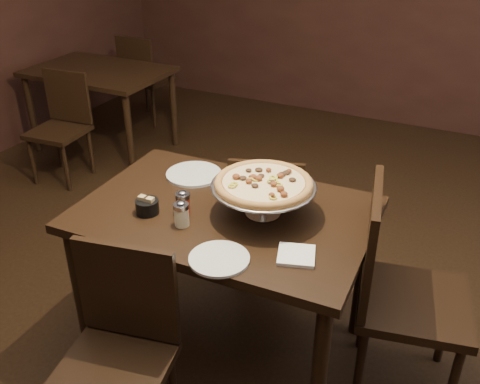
% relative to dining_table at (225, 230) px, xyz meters
% --- Properties ---
extents(room, '(6.04, 7.04, 2.84)m').
position_rel_dining_table_xyz_m(room, '(0.15, 0.01, 0.71)').
color(room, black).
rests_on(room, ground).
extents(dining_table, '(1.31, 0.89, 0.80)m').
position_rel_dining_table_xyz_m(dining_table, '(0.00, 0.00, 0.00)').
color(dining_table, black).
rests_on(dining_table, ground).
extents(background_table, '(1.16, 0.77, 0.73)m').
position_rel_dining_table_xyz_m(background_table, '(-2.11, 1.70, -0.06)').
color(background_table, black).
rests_on(background_table, ground).
extents(pizza_stand, '(0.45, 0.45, 0.19)m').
position_rel_dining_table_xyz_m(pizza_stand, '(0.17, 0.04, 0.26)').
color(pizza_stand, '#B3B3BA').
rests_on(pizza_stand, dining_table).
extents(parmesan_shaker, '(0.07, 0.07, 0.12)m').
position_rel_dining_table_xyz_m(parmesan_shaker, '(-0.11, -0.19, 0.16)').
color(parmesan_shaker, beige).
rests_on(parmesan_shaker, dining_table).
extents(pepper_flake_shaker, '(0.06, 0.06, 0.11)m').
position_rel_dining_table_xyz_m(pepper_flake_shaker, '(-0.15, -0.11, 0.16)').
color(pepper_flake_shaker, maroon).
rests_on(pepper_flake_shaker, dining_table).
extents(packet_caddy, '(0.10, 0.10, 0.08)m').
position_rel_dining_table_xyz_m(packet_caddy, '(-0.29, -0.17, 0.14)').
color(packet_caddy, black).
rests_on(packet_caddy, dining_table).
extents(napkin_stack, '(0.18, 0.18, 0.02)m').
position_rel_dining_table_xyz_m(napkin_stack, '(0.41, -0.19, 0.11)').
color(napkin_stack, white).
rests_on(napkin_stack, dining_table).
extents(plate_left, '(0.28, 0.28, 0.01)m').
position_rel_dining_table_xyz_m(plate_left, '(-0.29, 0.23, 0.11)').
color(plate_left, silver).
rests_on(plate_left, dining_table).
extents(plate_near, '(0.24, 0.24, 0.01)m').
position_rel_dining_table_xyz_m(plate_near, '(0.15, -0.34, 0.11)').
color(plate_near, silver).
rests_on(plate_near, dining_table).
extents(serving_spatula, '(0.16, 0.16, 0.03)m').
position_rel_dining_table_xyz_m(serving_spatula, '(0.21, -0.04, 0.25)').
color(serving_spatula, '#B3B3BA').
rests_on(serving_spatula, pizza_stand).
extents(chair_far, '(0.49, 0.49, 0.84)m').
position_rel_dining_table_xyz_m(chair_far, '(-0.03, 0.56, -0.24)').
color(chair_far, black).
rests_on(chair_far, ground).
extents(chair_near, '(0.49, 0.49, 0.89)m').
position_rel_dining_table_xyz_m(chair_near, '(-0.14, -0.64, -0.21)').
color(chair_near, black).
rests_on(chair_near, ground).
extents(chair_side, '(0.55, 0.55, 1.01)m').
position_rel_dining_table_xyz_m(chair_side, '(0.76, 0.12, -0.15)').
color(chair_side, black).
rests_on(chair_side, ground).
extents(bg_chair_far, '(0.42, 0.42, 0.87)m').
position_rel_dining_table_xyz_m(bg_chair_far, '(-2.16, 2.40, -0.22)').
color(bg_chair_far, black).
rests_on(bg_chair_far, ground).
extents(bg_chair_near, '(0.43, 0.43, 0.85)m').
position_rel_dining_table_xyz_m(bg_chair_near, '(-2.04, 1.12, -0.23)').
color(bg_chair_near, black).
rests_on(bg_chair_near, ground).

